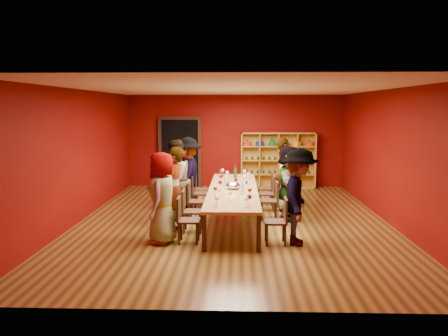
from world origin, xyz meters
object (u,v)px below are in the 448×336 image
(chair_person_right_4, at_px, (268,186))
(person_left_0, at_px, (162,198))
(chair_person_right_3, at_px, (270,191))
(person_left_1, at_px, (174,190))
(person_right_0, at_px, (299,197))
(person_right_3, at_px, (287,179))
(chair_person_left_0, at_px, (185,217))
(wine_bottle, at_px, (235,173))
(chair_person_left_2, at_px, (194,199))
(spittoon_bowl, at_px, (233,186))
(person_right_2, at_px, (288,183))
(chair_person_right_2, at_px, (272,198))
(person_left_3, at_px, (188,174))
(tasting_table, at_px, (233,191))
(chair_person_left_3, at_px, (198,191))
(chair_person_left_4, at_px, (199,187))
(chair_person_right_0, at_px, (280,219))
(person_left_2, at_px, (175,180))
(shelving_unit, at_px, (278,158))
(person_right_4, at_px, (283,171))
(person_left_4, at_px, (183,173))
(chair_person_left_1, at_px, (189,209))

(chair_person_right_4, bearing_deg, person_left_0, -123.23)
(chair_person_right_3, bearing_deg, person_left_1, -137.40)
(person_right_0, xyz_separation_m, person_right_3, (0.09, 2.73, -0.10))
(chair_person_left_0, relative_size, person_left_0, 0.51)
(person_left_0, xyz_separation_m, wine_bottle, (1.37, 3.22, 0.00))
(person_left_0, height_order, person_left_1, person_left_1)
(chair_person_left_2, distance_m, spittoon_bowl, 0.97)
(chair_person_left_2, relative_size, person_right_2, 0.51)
(chair_person_right_2, height_order, wine_bottle, wine_bottle)
(person_left_3, relative_size, chair_person_right_4, 2.09)
(spittoon_bowl, relative_size, wine_bottle, 0.98)
(tasting_table, bearing_deg, chair_person_right_3, 48.85)
(chair_person_left_2, bearing_deg, person_right_2, 3.19)
(chair_person_left_3, relative_size, chair_person_right_2, 1.00)
(chair_person_left_4, height_order, person_right_3, person_right_3)
(person_left_3, bearing_deg, chair_person_right_0, 41.28)
(person_left_2, bearing_deg, chair_person_left_4, -178.21)
(shelving_unit, xyz_separation_m, chair_person_right_3, (-0.49, -3.28, -0.49))
(chair_person_right_2, relative_size, chair_person_right_3, 1.00)
(wine_bottle, bearing_deg, person_right_3, -22.26)
(chair_person_left_4, bearing_deg, chair_person_right_3, -15.96)
(chair_person_right_2, distance_m, person_right_3, 1.01)
(person_left_0, bearing_deg, spittoon_bowl, 145.97)
(shelving_unit, relative_size, person_right_4, 1.33)
(tasting_table, relative_size, chair_person_left_4, 5.06)
(person_left_4, height_order, chair_person_right_2, person_left_4)
(person_left_2, distance_m, person_right_2, 2.61)
(person_left_1, height_order, chair_person_left_4, person_left_1)
(chair_person_left_1, relative_size, chair_person_left_3, 1.00)
(person_left_3, bearing_deg, person_left_2, -6.42)
(chair_person_right_4, relative_size, person_right_4, 0.49)
(shelving_unit, height_order, person_right_3, shelving_unit)
(chair_person_left_1, relative_size, chair_person_right_3, 1.00)
(shelving_unit, height_order, chair_person_left_4, shelving_unit)
(tasting_table, height_order, chair_person_left_2, chair_person_left_2)
(wine_bottle, bearing_deg, chair_person_left_2, -122.23)
(tasting_table, distance_m, person_left_2, 1.36)
(wine_bottle, bearing_deg, chair_person_left_3, -150.58)
(chair_person_right_3, height_order, spittoon_bowl, spittoon_bowl)
(chair_person_right_2, distance_m, person_right_2, 0.52)
(person_left_0, xyz_separation_m, person_right_0, (2.60, -0.04, 0.04))
(person_right_0, bearing_deg, wine_bottle, 31.25)
(shelving_unit, relative_size, person_right_3, 1.46)
(person_right_0, bearing_deg, chair_person_left_2, 61.68)
(chair_person_right_2, bearing_deg, chair_person_right_4, 90.00)
(tasting_table, xyz_separation_m, chair_person_right_2, (0.91, 0.19, -0.20))
(chair_person_left_2, height_order, person_right_3, person_right_3)
(wine_bottle, bearing_deg, person_right_4, 9.09)
(chair_person_right_0, xyz_separation_m, person_right_4, (0.41, 3.47, 0.41))
(chair_person_right_3, bearing_deg, person_right_4, 61.21)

